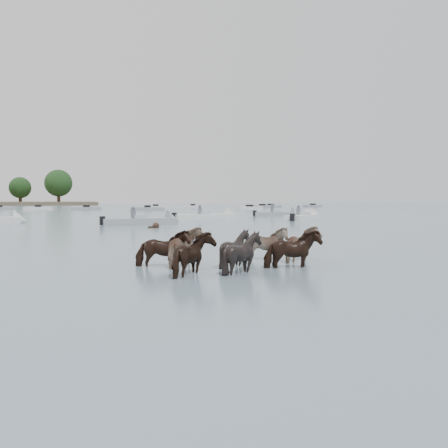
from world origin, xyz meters
name	(u,v)px	position (x,y,z in m)	size (l,w,h in m)	color
ground	(219,276)	(0.00, 0.00, 0.00)	(400.00, 400.00, 0.00)	slate
pony_herd	(236,252)	(0.97, 1.36, 0.40)	(5.66, 3.46, 1.28)	black
swimming_pony	(155,226)	(2.56, 19.22, 0.10)	(0.72, 0.44, 0.44)	black
motorboat_a	(2,220)	(-7.09, 28.71, 0.23)	(4.59, 1.62, 1.92)	silver
motorboat_b	(150,221)	(2.98, 23.07, 0.23)	(5.77, 1.97, 1.92)	gray
motorboat_c	(212,217)	(10.26, 30.70, 0.22)	(6.77, 3.03, 1.92)	silver
motorboat_d	(305,217)	(17.28, 25.96, 0.23)	(5.00, 4.61, 1.92)	silver
motorboat_e	(283,214)	(19.49, 34.59, 0.23)	(5.26, 2.63, 1.92)	gray
distant_flotilla	(73,208)	(0.12, 76.26, 0.26)	(104.90, 22.71, 0.93)	silver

